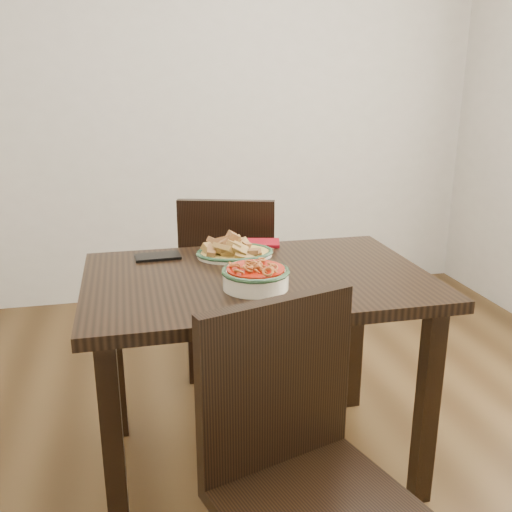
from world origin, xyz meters
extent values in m
plane|color=#382612|center=(0.00, 0.00, 0.00)|extent=(3.50, 3.50, 0.00)
cube|color=beige|center=(0.00, 1.75, 1.30)|extent=(3.50, 0.10, 2.60)
cube|color=black|center=(-0.11, -0.08, 0.73)|extent=(1.15, 0.77, 0.04)
cube|color=black|center=(-0.61, -0.39, 0.35)|extent=(0.06, 0.06, 0.71)
cube|color=black|center=(0.39, -0.39, 0.35)|extent=(0.06, 0.06, 0.71)
cube|color=black|center=(-0.61, 0.23, 0.35)|extent=(0.06, 0.06, 0.71)
cube|color=black|center=(0.39, 0.23, 0.35)|extent=(0.06, 0.06, 0.71)
cube|color=black|center=(-0.06, 0.68, 0.43)|extent=(0.52, 0.52, 0.04)
cube|color=black|center=(0.15, 0.80, 0.21)|extent=(0.04, 0.04, 0.41)
cube|color=black|center=(-0.17, 0.89, 0.21)|extent=(0.04, 0.04, 0.41)
cube|color=black|center=(0.05, 0.47, 0.21)|extent=(0.04, 0.04, 0.41)
cube|color=black|center=(-0.27, 0.57, 0.21)|extent=(0.04, 0.04, 0.41)
cube|color=black|center=(-0.11, 0.50, 0.67)|extent=(0.41, 0.16, 0.44)
cube|color=black|center=(-0.14, -0.84, 0.43)|extent=(0.53, 0.53, 0.04)
cube|color=black|center=(-0.20, -0.66, 0.67)|extent=(0.41, 0.16, 0.44)
ellipsoid|color=beige|center=(-0.14, 0.14, 0.76)|extent=(0.28, 0.21, 0.02)
ellipsoid|color=gold|center=(-0.14, 0.14, 0.76)|extent=(0.27, 0.20, 0.01)
torus|color=#1A3B23|center=(-0.14, 0.14, 0.77)|extent=(0.22, 0.22, 0.01)
cylinder|color=white|center=(-0.14, -0.21, 0.78)|extent=(0.21, 0.21, 0.06)
torus|color=#1B3B20|center=(-0.14, -0.21, 0.81)|extent=(0.22, 0.22, 0.02)
cylinder|color=#981507|center=(-0.14, -0.21, 0.81)|extent=(0.18, 0.18, 0.01)
cube|color=black|center=(-0.43, 0.19, 0.76)|extent=(0.17, 0.10, 0.01)
cube|color=maroon|center=(0.00, 0.27, 0.76)|extent=(0.15, 0.13, 0.01)
camera|label=1|loc=(-0.52, -1.86, 1.38)|focal=40.00mm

